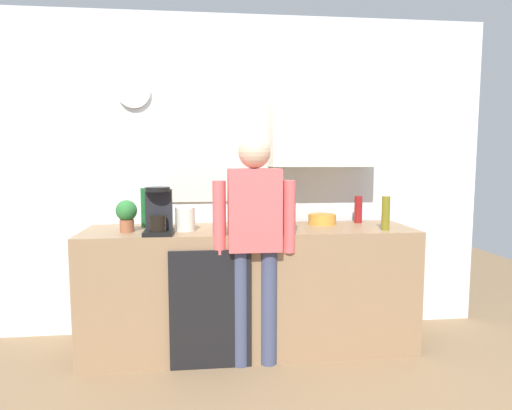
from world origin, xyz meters
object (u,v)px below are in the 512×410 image
bottle_clear_soda (279,207)px  bottle_amber_beer (257,210)px  potted_plant (127,214)px  coffee_maker (159,213)px  bottle_green_wine (146,207)px  mixing_bowl (322,219)px  bottle_red_vinegar (358,209)px  cup_blue_mug (234,226)px  storage_canister (185,219)px  dish_soap (270,219)px  bottle_dark_sauce (156,217)px  person_at_sink (254,232)px  bottle_olive_oil (386,213)px

bottle_clear_soda → bottle_amber_beer: bearing=172.0°
bottle_clear_soda → potted_plant: (-1.15, -0.28, -0.01)m
bottle_amber_beer → coffee_maker: bearing=-150.5°
bottle_green_wine → bottle_clear_soda: size_ratio=1.07×
bottle_clear_soda → mixing_bowl: bottle_clear_soda is taller
bottle_red_vinegar → cup_blue_mug: size_ratio=2.20×
cup_blue_mug → storage_canister: bearing=158.7°
coffee_maker → bottle_red_vinegar: size_ratio=1.50×
bottle_red_vinegar → storage_canister: bearing=-169.8°
storage_canister → dish_soap: bearing=0.5°
bottle_dark_sauce → bottle_clear_soda: bearing=7.9°
bottle_dark_sauce → mixing_bowl: size_ratio=0.82×
dish_soap → storage_canister: size_ratio=1.06×
coffee_maker → bottle_dark_sauce: 0.27m
person_at_sink → cup_blue_mug: bearing=151.8°
bottle_amber_beer → mixing_bowl: size_ratio=1.05×
mixing_bowl → person_at_sink: bearing=-143.0°
coffee_maker → bottle_dark_sauce: coffee_maker is taller
bottle_olive_oil → cup_blue_mug: bearing=-179.3°
cup_blue_mug → storage_canister: size_ratio=0.59×
bottle_dark_sauce → person_at_sink: 0.80m
bottle_green_wine → person_at_sink: size_ratio=0.19×
bottle_olive_oil → bottle_clear_soda: (-0.73, 0.39, 0.02)m
coffee_maker → bottle_green_wine: coffee_maker is taller
bottle_green_wine → dish_soap: bearing=-13.8°
cup_blue_mug → person_at_sink: 0.17m
coffee_maker → dish_soap: size_ratio=1.83×
potted_plant → dish_soap: size_ratio=1.28×
coffee_maker → potted_plant: coffee_maker is taller
bottle_dark_sauce → storage_canister: bearing=-30.6°
bottle_amber_beer → bottle_dark_sauce: size_ratio=1.28×
bottle_green_wine → potted_plant: size_ratio=1.30×
bottle_olive_oil → bottle_amber_beer: bottle_olive_oil is taller
bottle_olive_oil → bottle_red_vinegar: 0.38m
storage_canister → mixing_bowl: bearing=10.8°
bottle_clear_soda → bottle_dark_sauce: bearing=-172.1°
dish_soap → person_at_sink: person_at_sink is taller
dish_soap → bottle_red_vinegar: bearing=17.8°
coffee_maker → bottle_green_wine: (-0.14, 0.36, 0.00)m
bottle_clear_soda → dish_soap: 0.29m
cup_blue_mug → potted_plant: bearing=170.7°
bottle_olive_oil → bottle_dark_sauce: size_ratio=1.39×
bottle_amber_beer → bottle_clear_soda: 0.18m
bottle_green_wine → dish_soap: (0.94, -0.23, -0.07)m
bottle_clear_soda → storage_canister: 0.78m
person_at_sink → bottle_green_wine: bearing=159.8°
bottle_green_wine → potted_plant: 0.27m
bottle_green_wine → bottle_dark_sauce: (0.09, -0.10, -0.06)m
dish_soap → potted_plant: bearing=-179.1°
potted_plant → bottle_dark_sauce: bearing=37.0°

